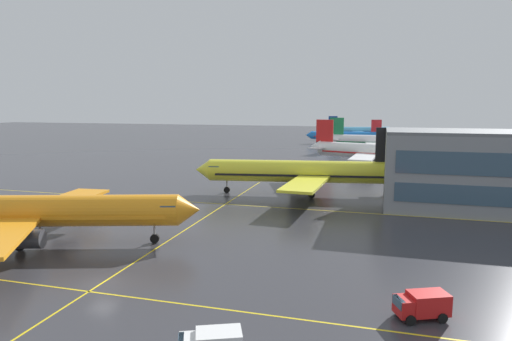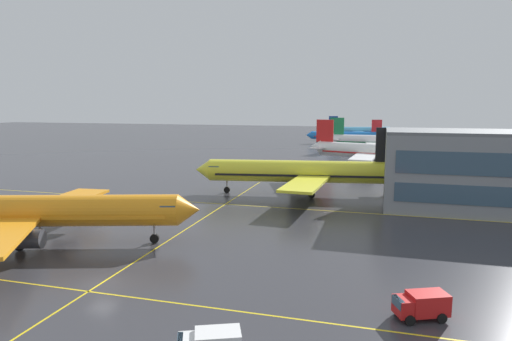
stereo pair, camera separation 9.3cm
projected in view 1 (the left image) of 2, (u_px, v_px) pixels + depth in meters
name	position (u px, v px, depth m)	size (l,w,h in m)	color
ground_plane	(102.00, 283.00, 42.16)	(600.00, 600.00, 0.00)	#333338
airliner_front_gate	(41.00, 211.00, 53.42)	(37.12, 31.70, 11.78)	orange
airliner_second_row	(303.00, 172.00, 82.51)	(40.47, 34.53, 12.60)	yellow
airliner_third_row	(377.00, 152.00, 117.56)	(39.05, 33.34, 12.39)	white
airliner_far_left_stand	(379.00, 141.00, 153.17)	(38.37, 33.08, 11.94)	white
airliner_far_right_stand	(345.00, 136.00, 187.30)	(32.89, 28.20, 10.22)	blue
airliner_distant_taxiway	(359.00, 130.00, 220.13)	(33.68, 28.80, 10.73)	#5BB7E5
taxiway_markings	(178.00, 235.00, 57.74)	(163.87, 80.83, 0.01)	yellow
service_truck_catering	(422.00, 304.00, 35.07)	(4.50, 3.40, 2.10)	red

